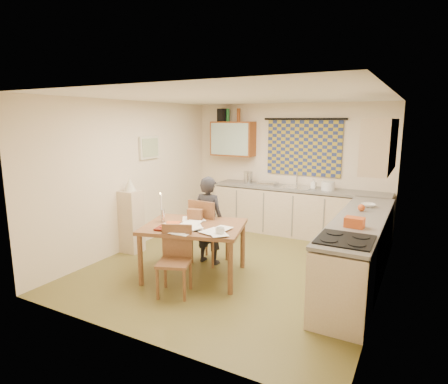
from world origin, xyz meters
The scene contains 44 objects.
floor centered at (0.00, 0.00, -0.01)m, with size 4.00×4.50×0.02m, color brown.
ceiling centered at (0.00, 0.00, 2.51)m, with size 4.00×4.50×0.02m, color white.
wall_back centered at (0.00, 2.26, 1.25)m, with size 4.00×0.02×2.50m, color beige.
wall_front centered at (0.00, -2.26, 1.25)m, with size 4.00×0.02×2.50m, color beige.
wall_left centered at (-2.01, 0.00, 1.25)m, with size 0.02×4.50×2.50m, color beige.
wall_right centered at (2.01, 0.00, 1.25)m, with size 0.02×4.50×2.50m, color beige.
window_blind centered at (0.30, 2.22, 1.65)m, with size 1.45×0.03×1.05m, color navy.
curtain_rod centered at (0.30, 2.20, 2.20)m, with size 0.04×0.04×1.60m, color black.
wall_cabinet centered at (-1.15, 2.08, 1.80)m, with size 0.90×0.34×0.70m, color #6F3310.
wall_cabinet_glass centered at (-1.15, 1.91, 1.80)m, with size 0.84×0.02×0.64m, color #99B2A5.
upper_cabinet_right centered at (1.83, 0.55, 1.85)m, with size 0.34×1.30×0.70m, color #C5AB8A.
framed_print centered at (-1.97, 0.40, 1.70)m, with size 0.04×0.50×0.40m, color beige.
print_canvas centered at (-1.95, 0.40, 1.70)m, with size 0.01×0.42×0.32m, color beige.
counter_back centered at (0.31, 1.95, 0.45)m, with size 3.30×0.62×0.92m.
counter_right centered at (1.70, 0.19, 0.45)m, with size 0.62×2.95×0.92m.
stove centered at (1.70, -0.87, 0.47)m, with size 0.60×0.60×0.94m.
sink centered at (0.27, 1.95, 0.88)m, with size 0.55×0.45×0.10m, color silver.
tap centered at (0.22, 2.13, 1.06)m, with size 0.03×0.03×0.28m, color silver.
dish_rack centered at (-0.31, 1.95, 0.95)m, with size 0.35×0.30×0.06m, color silver.
kettle centered at (-0.73, 1.95, 1.04)m, with size 0.18×0.18×0.24m, color silver.
mixing_bowl centered at (0.86, 1.95, 1.00)m, with size 0.24×0.24×0.16m, color white.
soap_bottle centered at (0.59, 2.00, 1.01)m, with size 0.09×0.09×0.19m, color white.
bowl centered at (1.70, 0.89, 0.94)m, with size 0.26×0.26×0.05m, color white.
orange_bag centered at (1.70, -0.31, 0.98)m, with size 0.22×0.16×0.12m, color #C04E1D.
fruit_orange centered at (1.65, 0.57, 0.97)m, with size 0.10×0.10×0.10m, color #C04E1D.
speaker centered at (-1.38, 2.08, 2.28)m, with size 0.16×0.20×0.26m, color black.
bottle_green centered at (-1.27, 2.08, 2.28)m, with size 0.07×0.07×0.26m, color #195926.
bottle_brown centered at (-1.03, 2.08, 2.28)m, with size 0.07×0.07×0.26m, color #6F3310.
dining_table centered at (-0.37, -0.64, 0.38)m, with size 1.57×1.34×0.75m.
chair_far centered at (-0.46, -0.09, 0.31)m, with size 0.49×0.49×1.01m.
chair_near centered at (-0.29, -1.23, 0.27)m, with size 0.51×0.51×0.87m.
person centered at (-0.45, -0.11, 0.68)m, with size 0.50×0.33×1.36m, color black.
shelf_stand centered at (-1.84, -0.29, 0.52)m, with size 0.32×0.30×1.04m, color #C5AB8A.
lampshade centered at (-1.84, -0.29, 1.15)m, with size 0.20×0.20×0.22m, color beige.
letter_rack centered at (-0.50, -0.40, 0.83)m, with size 0.22×0.10×0.16m, color brown.
mug centered at (0.16, -0.86, 0.80)m, with size 0.12×0.12×0.09m, color white.
magazine centered at (-0.72, -1.00, 0.76)m, with size 0.27×0.33×0.03m, color maroon.
book centered at (-0.72, -0.82, 0.76)m, with size 0.29×0.32×0.02m, color #C04E1D.
orange_box centered at (-0.58, -1.01, 0.77)m, with size 0.12×0.08×0.04m, color #C04E1D.
eyeglasses centered at (-0.13, -0.89, 0.76)m, with size 0.13×0.04×0.02m, color black.
candle_holder centered at (-0.85, -0.72, 0.84)m, with size 0.06×0.06×0.18m, color silver.
candle centered at (-0.87, -0.72, 1.04)m, with size 0.02×0.02×0.22m, color white.
candle_flame centered at (-0.88, -0.73, 1.16)m, with size 0.02×0.02×0.02m, color #FFCC66.
papers centered at (-0.33, -0.77, 0.76)m, with size 1.13×0.97×0.02m.
Camera 1 is at (2.37, -4.86, 2.19)m, focal length 30.00 mm.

